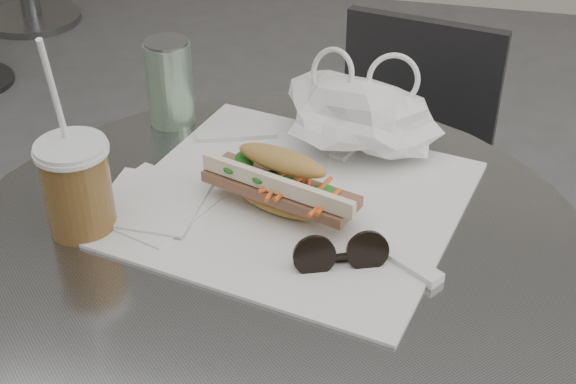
% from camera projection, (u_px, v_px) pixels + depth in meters
% --- Properties ---
extents(chair_far, '(0.39, 0.42, 0.74)m').
position_uv_depth(chair_far, '(387.00, 237.00, 1.60)').
color(chair_far, '#303032').
rests_on(chair_far, ground).
extents(sandwich_paper, '(0.46, 0.45, 0.00)m').
position_uv_depth(sandwich_paper, '(292.00, 201.00, 0.99)').
color(sandwich_paper, white).
rests_on(sandwich_paper, cafe_table).
extents(banh_mi, '(0.25, 0.16, 0.08)m').
position_uv_depth(banh_mi, '(281.00, 183.00, 0.95)').
color(banh_mi, '#B58344').
rests_on(banh_mi, sandwich_paper).
extents(iced_coffee, '(0.08, 0.08, 0.25)m').
position_uv_depth(iced_coffee, '(77.00, 185.00, 0.91)').
color(iced_coffee, brown).
rests_on(iced_coffee, cafe_table).
extents(sunglasses, '(0.10, 0.06, 0.05)m').
position_uv_depth(sunglasses, '(340.00, 255.00, 0.87)').
color(sunglasses, black).
rests_on(sunglasses, cafe_table).
extents(plastic_bag, '(0.22, 0.19, 0.10)m').
position_uv_depth(plastic_bag, '(359.00, 118.00, 1.07)').
color(plastic_bag, white).
rests_on(plastic_bag, cafe_table).
extents(napkin_stack, '(0.17, 0.17, 0.01)m').
position_uv_depth(napkin_stack, '(152.00, 203.00, 0.98)').
color(napkin_stack, white).
rests_on(napkin_stack, cafe_table).
extents(drink_can, '(0.07, 0.07, 0.12)m').
position_uv_depth(drink_can, '(170.00, 82.00, 1.13)').
color(drink_can, '#538E56').
rests_on(drink_can, cafe_table).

